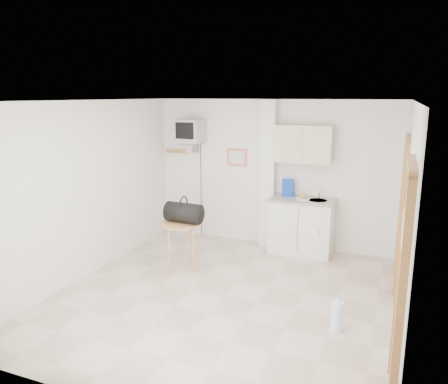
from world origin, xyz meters
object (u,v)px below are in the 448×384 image
at_px(round_table, 180,230).
at_px(water_bottle, 337,316).
at_px(crt_television, 190,132).
at_px(duffel_bag, 184,213).

bearing_deg(round_table, water_bottle, -21.62).
relative_size(crt_television, round_table, 3.02).
bearing_deg(crt_television, round_table, -70.46).
distance_m(round_table, duffel_bag, 0.27).
bearing_deg(duffel_bag, round_table, -127.85).
height_order(round_table, water_bottle, round_table).
distance_m(crt_television, round_table, 1.99).
xyz_separation_m(round_table, duffel_bag, (0.04, 0.05, 0.26)).
xyz_separation_m(crt_television, duffel_bag, (0.54, -1.34, -1.07)).
bearing_deg(round_table, crt_television, 109.54).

